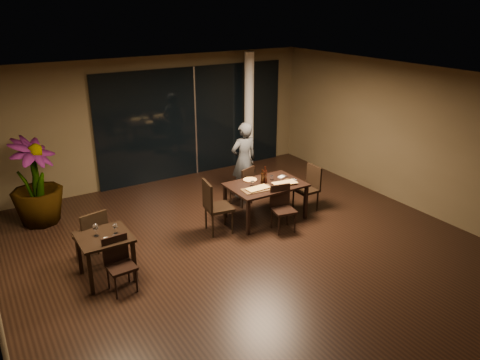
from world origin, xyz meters
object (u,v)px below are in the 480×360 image
Objects in this scene: chair_main_far at (244,184)px; bottle_a at (262,176)px; potted_plant at (35,182)px; bottle_b at (266,177)px; chair_side_near at (119,261)px; diner at (244,160)px; main_table at (266,187)px; side_table at (104,243)px; bottle_c at (265,175)px; chair_main_right at (309,185)px; chair_side_far at (93,235)px; chair_main_left at (214,204)px; chair_main_near at (282,205)px.

bottle_a reaches higher than chair_main_far.
potted_plant is 7.04× the size of bottle_b.
chair_side_near is 0.50× the size of diner.
main_table is 3.44m from side_table.
diner is at bearing 25.21° from side_table.
chair_main_far is 4.18m from potted_plant.
chair_side_near is at bearing 7.23° from chair_main_far.
chair_main_far is at bearing 20.87° from side_table.
side_table is 3.50m from bottle_c.
bottle_b is at bearing -18.80° from bottle_a.
chair_main_right is at bearing 7.10° from chair_side_near.
chair_side_near reaches higher than main_table.
potted_plant is at bearing 151.30° from main_table.
bottle_c is (3.44, 0.58, 0.29)m from side_table.
chair_side_far is at bearing 18.69° from diner.
bottle_c is at bearing -77.06° from chair_main_left.
main_table is 1.52× the size of chair_side_far.
chair_main_right reaches higher than chair_side_near.
diner is at bearing -12.85° from potted_plant.
chair_main_near is 1.31m from chair_main_left.
chair_side_far reaches higher than chair_main_right.
chair_side_far is 3.51m from bottle_c.
bottle_c is (0.08, 0.02, 0.02)m from bottle_a.
bottle_a is 0.07m from bottle_b.
potted_plant is (-3.96, 2.72, 0.38)m from chair_main_near.
potted_plant is at bearing 98.45° from chair_side_near.
main_table is at bearing -28.70° from potted_plant.
chair_main_right is 0.55× the size of potted_plant.
side_table is 0.84× the size of chair_main_right.
chair_side_far is (-3.46, 0.57, 0.06)m from chair_main_near.
chair_main_far is at bearing 102.32° from chair_main_near.
potted_plant is at bearing -39.30° from chair_main_far.
chair_main_left is 1.18m from bottle_a.
potted_plant is at bearing -114.49° from chair_main_right.
bottle_a is at bearing 169.16° from chair_side_far.
chair_side_near reaches higher than side_table.
bottle_a reaches higher than bottle_b.
main_table is 1.88× the size of side_table.
side_table is at bearing 111.20° from chair_main_left.
bottle_a is at bearing -77.69° from chair_main_left.
bottle_c reaches higher than side_table.
chair_main_far is 1.41m from chair_main_left.
bottle_a reaches higher than chair_side_far.
potted_plant is 5.97× the size of bottle_a.
chair_main_left reaches higher than main_table.
chair_main_right is 2.87× the size of bottle_c.
chair_main_left is at bearing 166.24° from chair_main_near.
chair_side_near is (0.09, -0.40, -0.14)m from side_table.
bottle_c is at bearing -100.31° from chair_main_right.
chair_main_far is at bearing 93.78° from bottle_b.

